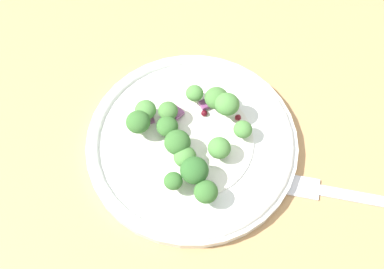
# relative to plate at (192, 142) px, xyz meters

# --- Properties ---
(ground_plane) EXTENTS (1.80, 1.80, 0.02)m
(ground_plane) POSITION_rel_plate_xyz_m (0.02, -0.02, -0.02)
(ground_plane) COLOR tan
(plate) EXTENTS (0.23, 0.23, 0.02)m
(plate) POSITION_rel_plate_xyz_m (0.00, 0.00, 0.00)
(plate) COLOR white
(plate) RESTS_ON ground_plane
(dressing_pool) EXTENTS (0.14, 0.14, 0.00)m
(dressing_pool) POSITION_rel_plate_xyz_m (-0.00, 0.00, 0.00)
(dressing_pool) COLOR white
(dressing_pool) RESTS_ON plate
(broccoli_floret_0) EXTENTS (0.02, 0.02, 0.03)m
(broccoli_floret_0) POSITION_rel_plate_xyz_m (0.07, -0.02, 0.02)
(broccoli_floret_0) COLOR #ADD18E
(broccoli_floret_0) RESTS_ON plate
(broccoli_floret_1) EXTENTS (0.02, 0.02, 0.02)m
(broccoli_floret_1) POSITION_rel_plate_xyz_m (0.04, -0.04, 0.02)
(broccoli_floret_1) COLOR #9EC684
(broccoli_floret_1) RESTS_ON plate
(broccoli_floret_2) EXTENTS (0.02, 0.02, 0.02)m
(broccoli_floret_2) POSITION_rel_plate_xyz_m (0.02, -0.02, 0.02)
(broccoli_floret_2) COLOR #ADD18E
(broccoli_floret_2) RESTS_ON plate
(broccoli_floret_3) EXTENTS (0.02, 0.02, 0.02)m
(broccoli_floret_3) POSITION_rel_plate_xyz_m (-0.02, -0.02, 0.02)
(broccoli_floret_3) COLOR #ADD18E
(broccoli_floret_3) RESTS_ON plate
(broccoli_floret_4) EXTENTS (0.03, 0.03, 0.03)m
(broccoli_floret_4) POSITION_rel_plate_xyz_m (-0.03, 0.05, 0.02)
(broccoli_floret_4) COLOR #9EC684
(broccoli_floret_4) RESTS_ON plate
(broccoli_floret_5) EXTENTS (0.02, 0.02, 0.02)m
(broccoli_floret_5) POSITION_rel_plate_xyz_m (0.03, 0.02, 0.02)
(broccoli_floret_5) COLOR #8EB77A
(broccoli_floret_5) RESTS_ON plate
(broccoli_floret_6) EXTENTS (0.03, 0.03, 0.03)m
(broccoli_floret_6) POSITION_rel_plate_xyz_m (0.04, -0.02, 0.03)
(broccoli_floret_6) COLOR #ADD18E
(broccoli_floret_6) RESTS_ON plate
(broccoli_floret_7) EXTENTS (0.02, 0.02, 0.02)m
(broccoli_floret_7) POSITION_rel_plate_xyz_m (-0.04, 0.03, 0.02)
(broccoli_floret_7) COLOR #ADD18E
(broccoli_floret_7) RESTS_ON plate
(broccoli_floret_8) EXTENTS (0.03, 0.03, 0.03)m
(broccoli_floret_8) POSITION_rel_plate_xyz_m (0.00, -0.01, 0.02)
(broccoli_floret_8) COLOR #8EB77A
(broccoli_floret_8) RESTS_ON plate
(broccoli_floret_9) EXTENTS (0.02, 0.02, 0.02)m
(broccoli_floret_9) POSITION_rel_plate_xyz_m (0.03, 0.05, 0.02)
(broccoli_floret_9) COLOR #ADD18E
(broccoli_floret_9) RESTS_ON plate
(broccoli_floret_10) EXTENTS (0.03, 0.03, 0.03)m
(broccoli_floret_10) POSITION_rel_plate_xyz_m (-0.01, 0.05, 0.03)
(broccoli_floret_10) COLOR #8EB77A
(broccoli_floret_10) RESTS_ON plate
(broccoli_floret_11) EXTENTS (0.02, 0.02, 0.02)m
(broccoli_floret_11) POSITION_rel_plate_xyz_m (-0.04, -0.01, 0.02)
(broccoli_floret_11) COLOR #8EB77A
(broccoli_floret_11) RESTS_ON plate
(broccoli_floret_12) EXTENTS (0.02, 0.02, 0.02)m
(broccoli_floret_12) POSITION_rel_plate_xyz_m (-0.05, -0.03, 0.02)
(broccoli_floret_12) COLOR #9EC684
(broccoli_floret_12) RESTS_ON plate
(broccoli_floret_13) EXTENTS (0.03, 0.03, 0.03)m
(broccoli_floret_13) POSITION_rel_plate_xyz_m (-0.04, -0.05, 0.03)
(broccoli_floret_13) COLOR #8EB77A
(broccoli_floret_13) RESTS_ON plate
(cranberry_0) EXTENTS (0.01, 0.01, 0.01)m
(cranberry_0) POSITION_rel_plate_xyz_m (-0.04, 0.00, 0.01)
(cranberry_0) COLOR maroon
(cranberry_0) RESTS_ON plate
(cranberry_1) EXTENTS (0.01, 0.01, 0.01)m
(cranberry_1) POSITION_rel_plate_xyz_m (-0.02, 0.03, 0.01)
(cranberry_1) COLOR #4C0A14
(cranberry_1) RESTS_ON plate
(cranberry_2) EXTENTS (0.01, 0.01, 0.01)m
(cranberry_2) POSITION_rel_plate_xyz_m (0.00, 0.06, 0.01)
(cranberry_2) COLOR maroon
(cranberry_2) RESTS_ON plate
(onion_bit_0) EXTENTS (0.01, 0.01, 0.01)m
(onion_bit_0) POSITION_rel_plate_xyz_m (-0.03, 0.03, 0.01)
(onion_bit_0) COLOR #843D75
(onion_bit_0) RESTS_ON plate
(onion_bit_1) EXTENTS (0.01, 0.01, 0.00)m
(onion_bit_1) POSITION_rel_plate_xyz_m (0.03, -0.02, 0.01)
(onion_bit_1) COLOR #843D75
(onion_bit_1) RESTS_ON plate
(onion_bit_2) EXTENTS (0.02, 0.02, 0.01)m
(onion_bit_2) POSITION_rel_plate_xyz_m (-0.04, -0.00, 0.01)
(onion_bit_2) COLOR #934C84
(onion_bit_2) RESTS_ON plate
(onion_bit_3) EXTENTS (0.01, 0.02, 0.00)m
(onion_bit_3) POSITION_rel_plate_xyz_m (-0.05, -0.03, 0.01)
(onion_bit_3) COLOR #934C84
(onion_bit_3) RESTS_ON plate
(fork) EXTENTS (0.13, 0.16, 0.01)m
(fork) POSITION_rel_plate_xyz_m (0.14, 0.13, -0.01)
(fork) COLOR silver
(fork) RESTS_ON ground_plane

